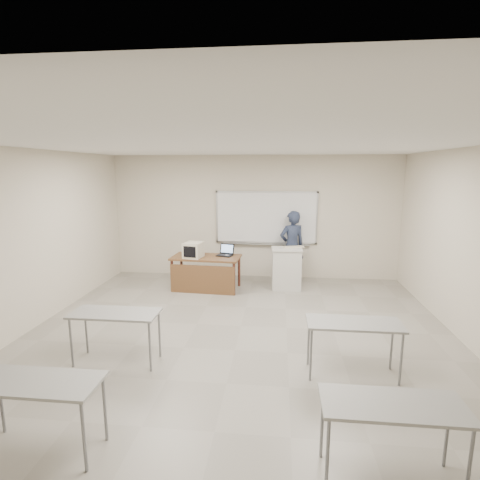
# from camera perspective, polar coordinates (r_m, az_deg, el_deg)

# --- Properties ---
(floor) EXTENTS (7.00, 8.00, 0.01)m
(floor) POSITION_cam_1_polar(r_m,az_deg,el_deg) (5.82, -0.76, -16.50)
(floor) COLOR gray
(floor) RESTS_ON ground
(whiteboard) EXTENTS (2.48, 0.10, 1.31)m
(whiteboard) POSITION_cam_1_polar(r_m,az_deg,el_deg) (9.19, 4.02, 3.33)
(whiteboard) COLOR white
(whiteboard) RESTS_ON floor
(student_desks) EXTENTS (4.40, 2.20, 0.73)m
(student_desks) POSITION_cam_1_polar(r_m,az_deg,el_deg) (4.32, -3.00, -16.66)
(student_desks) COLOR gray
(student_desks) RESTS_ON floor
(instructor_desk) EXTENTS (1.50, 0.75, 0.75)m
(instructor_desk) POSITION_cam_1_polar(r_m,az_deg,el_deg) (8.31, -5.31, -4.00)
(instructor_desk) COLOR brown
(instructor_desk) RESTS_ON floor
(podium) EXTENTS (0.67, 0.49, 0.94)m
(podium) POSITION_cam_1_polar(r_m,az_deg,el_deg) (8.48, 7.09, -4.32)
(podium) COLOR beige
(podium) RESTS_ON floor
(crt_monitor) EXTENTS (0.37, 0.42, 0.35)m
(crt_monitor) POSITION_cam_1_polar(r_m,az_deg,el_deg) (8.27, -7.07, -1.52)
(crt_monitor) COLOR beige
(crt_monitor) RESTS_ON instructor_desk
(laptop) EXTENTS (0.34, 0.31, 0.25)m
(laptop) POSITION_cam_1_polar(r_m,az_deg,el_deg) (8.44, -2.32, -1.96)
(laptop) COLOR black
(laptop) RESTS_ON instructor_desk
(mouse) EXTENTS (0.11, 0.09, 0.04)m
(mouse) POSITION_cam_1_polar(r_m,az_deg,el_deg) (8.34, -2.01, -2.39)
(mouse) COLOR gray
(mouse) RESTS_ON instructor_desk
(keyboard) EXTENTS (0.48, 0.27, 0.03)m
(keyboard) POSITION_cam_1_polar(r_m,az_deg,el_deg) (8.45, 8.17, -1.06)
(keyboard) COLOR beige
(keyboard) RESTS_ON podium
(presenter) EXTENTS (0.73, 0.61, 1.70)m
(presenter) POSITION_cam_1_polar(r_m,az_deg,el_deg) (9.04, 7.91, -0.92)
(presenter) COLOR black
(presenter) RESTS_ON floor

